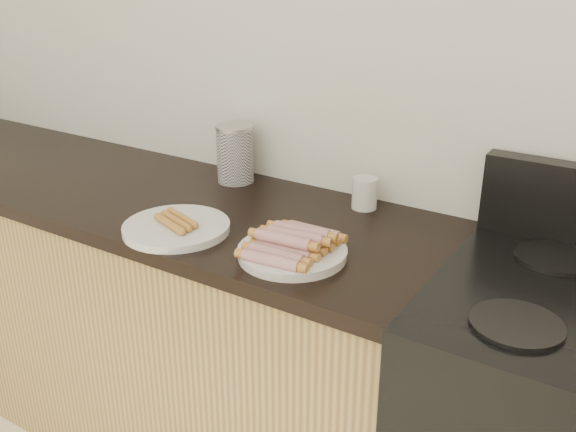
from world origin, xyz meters
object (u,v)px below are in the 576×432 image
Objects in this scene: main_plate at (292,254)px; side_plate at (176,228)px; canister at (235,154)px; mug at (365,193)px.

side_plate reaches higher than main_plate.
canister is at bearing 140.53° from main_plate.
main_plate is at bearing 5.87° from side_plate.
canister is (-0.44, 0.36, 0.08)m from main_plate.
canister is at bearing 104.57° from side_plate.
mug is at bearing 1.90° from canister.
canister reaches higher than side_plate.
mug is at bearing 89.24° from main_plate.
canister is 2.02× the size of mug.
main_plate is at bearing -90.76° from mug.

